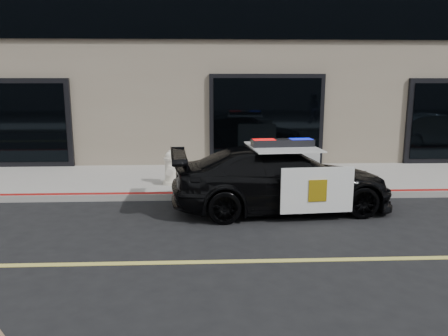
{
  "coord_description": "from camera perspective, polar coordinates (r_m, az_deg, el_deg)",
  "views": [
    {
      "loc": [
        -2.87,
        -6.15,
        2.68
      ],
      "look_at": [
        -2.5,
        2.2,
        1.0
      ],
      "focal_mm": 35.0,
      "sensor_mm": 36.0,
      "label": 1
    }
  ],
  "objects": [
    {
      "name": "police_car",
      "position": [
        9.18,
        7.54,
        -1.36
      ],
      "size": [
        2.63,
        4.89,
        1.5
      ],
      "color": "black",
      "rests_on": "ground"
    },
    {
      "name": "sidewalk_n",
      "position": [
        12.04,
        11.31,
        -1.36
      ],
      "size": [
        60.0,
        3.5,
        0.15
      ],
      "primitive_type": "cube",
      "color": "gray",
      "rests_on": "ground"
    },
    {
      "name": "ground",
      "position": [
        7.29,
        21.24,
        -11.0
      ],
      "size": [
        120.0,
        120.0,
        0.0
      ],
      "primitive_type": "plane",
      "color": "black",
      "rests_on": "ground"
    },
    {
      "name": "fire_hydrant",
      "position": [
        10.84,
        -7.01,
        -0.06
      ],
      "size": [
        0.39,
        0.54,
        0.85
      ],
      "color": "silver",
      "rests_on": "sidewalk_n"
    }
  ]
}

